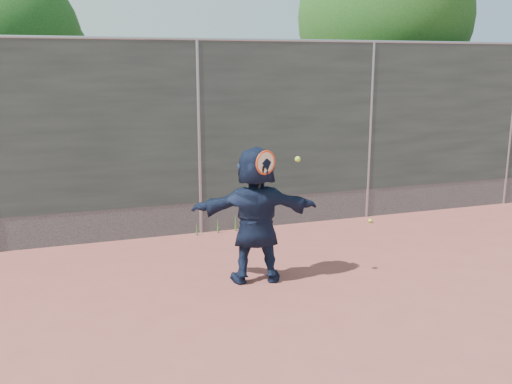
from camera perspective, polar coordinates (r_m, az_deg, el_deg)
name	(u,v)px	position (r m, az deg, el deg)	size (l,w,h in m)	color
ground	(280,325)	(6.08, 2.39, -13.11)	(80.00, 80.00, 0.00)	#9E4C42
player	(256,215)	(6.96, 0.00, -2.27)	(1.57, 0.50, 1.70)	#131D36
ball_ground	(370,221)	(9.90, 11.35, -2.83)	(0.07, 0.07, 0.07)	#AEDC31
fence	(199,134)	(8.89, -5.74, 5.78)	(20.00, 0.06, 3.03)	#38423D
swing_action	(269,164)	(6.66, 1.26, 2.84)	(0.57, 0.16, 0.51)	red
tree_right	(390,22)	(12.77, 13.30, 16.20)	(3.78, 3.60, 5.39)	#382314
tree_left	(7,47)	(11.68, -23.66, 13.13)	(3.15, 3.00, 4.53)	#382314
weed_clump	(221,225)	(9.14, -3.57, -3.26)	(0.68, 0.07, 0.30)	#387226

